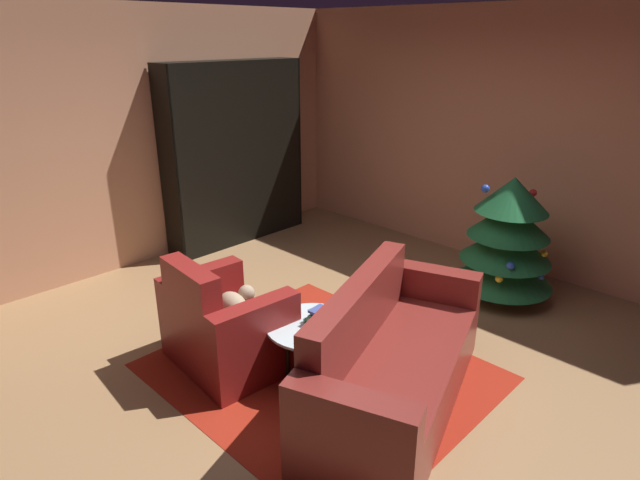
{
  "coord_description": "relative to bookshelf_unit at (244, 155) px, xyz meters",
  "views": [
    {
      "loc": [
        2.56,
        -2.59,
        2.42
      ],
      "look_at": [
        -0.13,
        0.17,
        0.92
      ],
      "focal_mm": 29.91,
      "sensor_mm": 36.0,
      "label": 1
    }
  ],
  "objects": [
    {
      "name": "ground_plane",
      "position": [
        2.55,
        -1.32,
        -1.04
      ],
      "size": [
        6.67,
        6.67,
        0.0
      ],
      "primitive_type": "plane",
      "color": "#966F48"
    },
    {
      "name": "coffee_table",
      "position": [
        2.71,
        -1.54,
        -0.64
      ],
      "size": [
        0.67,
        0.67,
        0.45
      ],
      "color": "black",
      "rests_on": "ground"
    },
    {
      "name": "decorated_tree",
      "position": [
        3.09,
        0.69,
        -0.44
      ],
      "size": [
        0.94,
        0.94,
        1.2
      ],
      "color": "brown",
      "rests_on": "ground"
    },
    {
      "name": "armchair_red",
      "position": [
        2.1,
        -1.88,
        -0.73
      ],
      "size": [
        0.98,
        0.79,
        0.9
      ],
      "color": "maroon",
      "rests_on": "ground"
    },
    {
      "name": "area_rug",
      "position": [
        2.71,
        -1.45,
        -1.04
      ],
      "size": [
        2.32,
        2.02,
        0.01
      ],
      "primitive_type": "cube",
      "color": "maroon",
      "rests_on": "ground"
    },
    {
      "name": "wall_left",
      "position": [
        -0.24,
        -1.32,
        0.32
      ],
      "size": [
        0.06,
        5.68,
        2.72
      ],
      "primitive_type": "cube",
      "color": "tan",
      "rests_on": "ground"
    },
    {
      "name": "bottle_on_table",
      "position": [
        2.83,
        -1.4,
        -0.49
      ],
      "size": [
        0.07,
        0.07,
        0.25
      ],
      "color": "#50251D",
      "rests_on": "coffee_table"
    },
    {
      "name": "couch_red",
      "position": [
        3.32,
        -1.38,
        -0.73
      ],
      "size": [
        1.34,
        2.05,
        0.89
      ],
      "color": "maroon",
      "rests_on": "ground"
    },
    {
      "name": "wall_back",
      "position": [
        2.55,
        1.49,
        0.32
      ],
      "size": [
        5.64,
        0.06,
        2.72
      ],
      "primitive_type": "cube",
      "color": "tan",
      "rests_on": "ground"
    },
    {
      "name": "book_stack_on_table",
      "position": [
        2.75,
        -1.49,
        -0.54
      ],
      "size": [
        0.23,
        0.16,
        0.12
      ],
      "color": "gray",
      "rests_on": "coffee_table"
    },
    {
      "name": "bookshelf_unit",
      "position": [
        0.0,
        0.0,
        0.0
      ],
      "size": [
        0.35,
        1.83,
        2.14
      ],
      "color": "black",
      "rests_on": "ground"
    }
  ]
}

